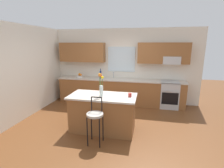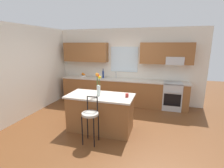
{
  "view_description": "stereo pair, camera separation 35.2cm",
  "coord_description": "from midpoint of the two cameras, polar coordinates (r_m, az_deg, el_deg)",
  "views": [
    {
      "loc": [
        0.98,
        -4.16,
        2.15
      ],
      "look_at": [
        -0.04,
        0.55,
        1.0
      ],
      "focal_mm": 26.92,
      "sensor_mm": 36.0,
      "label": 1
    },
    {
      "loc": [
        1.32,
        -4.07,
        2.15
      ],
      "look_at": [
        -0.04,
        0.55,
        1.0
      ],
      "focal_mm": 26.92,
      "sensor_mm": 36.0,
      "label": 2
    }
  ],
  "objects": [
    {
      "name": "kitchen_island",
      "position": [
        4.3,
        -5.5,
        -9.73
      ],
      "size": [
        1.64,
        0.82,
        0.92
      ],
      "color": "brown",
      "rests_on": "ground"
    },
    {
      "name": "oven_range",
      "position": [
        6.06,
        17.24,
        -3.4
      ],
      "size": [
        0.6,
        0.64,
        0.92
      ],
      "color": "#B7BABC",
      "rests_on": "ground"
    },
    {
      "name": "wall_left",
      "position": [
        5.82,
        -27.61,
        4.0
      ],
      "size": [
        0.12,
        4.6,
        2.7
      ],
      "primitive_type": "cube",
      "color": "silver",
      "rests_on": "ground"
    },
    {
      "name": "ground_plane",
      "position": [
        4.78,
        -3.11,
        -13.31
      ],
      "size": [
        14.0,
        14.0,
        0.0
      ],
      "primitive_type": "plane",
      "color": "brown"
    },
    {
      "name": "bar_stool_near",
      "position": [
        3.7,
        -8.52,
        -10.93
      ],
      "size": [
        0.36,
        0.36,
        1.04
      ],
      "color": "black",
      "rests_on": "ground"
    },
    {
      "name": "mug_ceramic",
      "position": [
        4.01,
        3.61,
        -3.78
      ],
      "size": [
        0.08,
        0.08,
        0.09
      ],
      "primitive_type": "cylinder",
      "color": "#A52D28",
      "rests_on": "kitchen_island"
    },
    {
      "name": "bottle_olive_oil",
      "position": [
        6.2,
        -5.53,
        3.28
      ],
      "size": [
        0.06,
        0.06,
        0.35
      ],
      "color": "navy",
      "rests_on": "counter_run"
    },
    {
      "name": "sink_faucet",
      "position": [
        6.22,
        -1.13,
        3.34
      ],
      "size": [
        0.02,
        0.13,
        0.23
      ],
      "color": "#B7BABC",
      "rests_on": "counter_run"
    },
    {
      "name": "back_wall_assembly",
      "position": [
        6.23,
        1.86,
        7.51
      ],
      "size": [
        5.6,
        0.5,
        2.7
      ],
      "color": "silver",
      "rests_on": "ground"
    },
    {
      "name": "fruit_bowl_oranges",
      "position": [
        6.52,
        -12.46,
        2.69
      ],
      "size": [
        0.24,
        0.24,
        0.16
      ],
      "color": "silver",
      "rests_on": "counter_run"
    },
    {
      "name": "counter_run",
      "position": [
        6.16,
        0.98,
        -2.44
      ],
      "size": [
        4.56,
        0.64,
        0.92
      ],
      "color": "brown",
      "rests_on": "ground"
    },
    {
      "name": "flower_vase",
      "position": [
        4.04,
        -6.27,
        -0.24
      ],
      "size": [
        0.14,
        0.14,
        0.57
      ],
      "color": "silver",
      "rests_on": "kitchen_island"
    }
  ]
}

